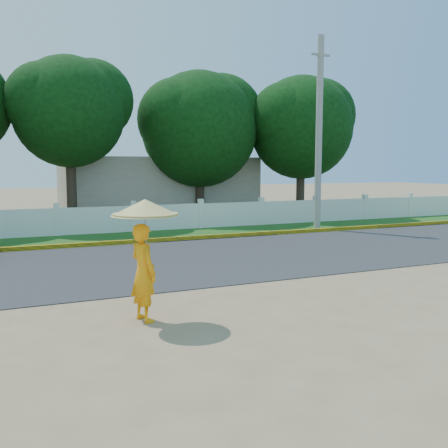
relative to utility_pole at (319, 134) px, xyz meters
name	(u,v)px	position (x,y,z in m)	size (l,w,h in m)	color
ground	(263,295)	(-7.50, -8.88, -4.07)	(120.00, 120.00, 0.00)	#9E8460
road	(189,259)	(-7.50, -4.38, -4.06)	(60.00, 7.00, 0.02)	#38383A
grass_verge	(143,236)	(-7.50, 0.87, -4.06)	(60.00, 3.50, 0.03)	#2D601E
curb	(155,240)	(-7.50, -0.83, -3.99)	(40.00, 0.18, 0.16)	yellow
fence	(133,219)	(-7.50, 2.32, -3.52)	(40.00, 0.10, 1.10)	silver
building_near	(156,187)	(-4.50, 9.12, -2.47)	(10.00, 6.00, 3.20)	#B7AD99
utility_pole	(319,134)	(0.00, 0.00, 0.00)	(0.28, 0.28, 8.14)	gray
monk_with_parasol	(144,242)	(-10.22, -9.58, -2.68)	(1.17, 1.17, 2.14)	orange
tree_row	(71,122)	(-9.51, 5.15, 0.58)	(29.55, 7.46, 7.54)	#473828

